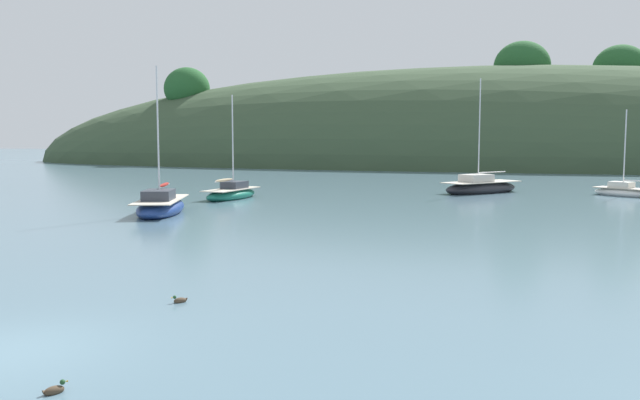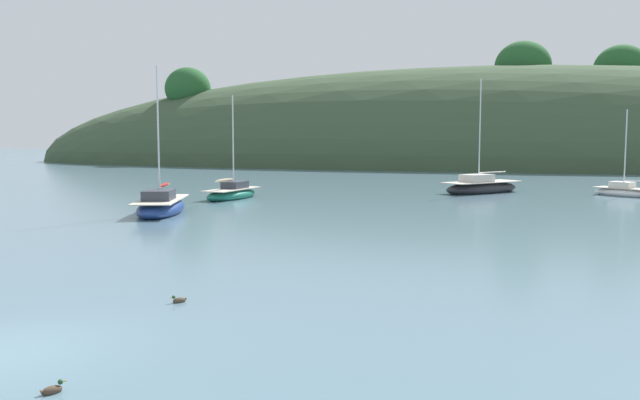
{
  "view_description": "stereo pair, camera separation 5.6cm",
  "coord_description": "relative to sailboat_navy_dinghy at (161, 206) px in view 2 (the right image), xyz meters",
  "views": [
    {
      "loc": [
        9.65,
        -10.02,
        4.22
      ],
      "look_at": [
        0.0,
        20.0,
        1.2
      ],
      "focal_mm": 36.42,
      "sensor_mm": 36.0,
      "label": 1
    },
    {
      "loc": [
        9.7,
        -10.0,
        4.22
      ],
      "look_at": [
        0.0,
        20.0,
        1.2
      ],
      "focal_mm": 36.42,
      "sensor_mm": 36.0,
      "label": 2
    }
  ],
  "objects": [
    {
      "name": "ground_plane",
      "position": [
        9.86,
        -21.57,
        -0.41
      ],
      "size": [
        400.0,
        400.0,
        0.0
      ],
      "primitive_type": "plane",
      "color": "slate"
    },
    {
      "name": "far_shoreline_hill",
      "position": [
        9.92,
        67.57,
        -0.29
      ],
      "size": [
        150.0,
        36.0,
        33.01
      ],
      "color": "#384C33",
      "rests_on": "ground"
    },
    {
      "name": "sailboat_navy_dinghy",
      "position": [
        0.0,
        0.0,
        0.0
      ],
      "size": [
        4.55,
        7.19,
        8.38
      ],
      "color": "navy",
      "rests_on": "ground"
    },
    {
      "name": "sailboat_orange_cutter",
      "position": [
        26.34,
        20.08,
        -0.1
      ],
      "size": [
        4.92,
        4.14,
        6.46
      ],
      "color": "white",
      "rests_on": "ground"
    },
    {
      "name": "sailboat_grey_yawl",
      "position": [
        16.07,
        19.78,
        0.01
      ],
      "size": [
        6.42,
        7.19,
        8.99
      ],
      "color": "#232328",
      "rests_on": "ground"
    },
    {
      "name": "sailboat_red_portside",
      "position": [
        -0.17,
        9.45,
        -0.05
      ],
      "size": [
        2.42,
        5.87,
        7.4
      ],
      "color": "#196B56",
      "rests_on": "ground"
    },
    {
      "name": "duck_lone_right",
      "position": [
        12.14,
        -23.04,
        -0.36
      ],
      "size": [
        0.32,
        0.4,
        0.24
      ],
      "color": "#473828",
      "rests_on": "ground"
    },
    {
      "name": "duck_trailing",
      "position": [
        11.07,
        -17.11,
        -0.36
      ],
      "size": [
        0.36,
        0.38,
        0.24
      ],
      "color": "#473828",
      "rests_on": "ground"
    }
  ]
}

